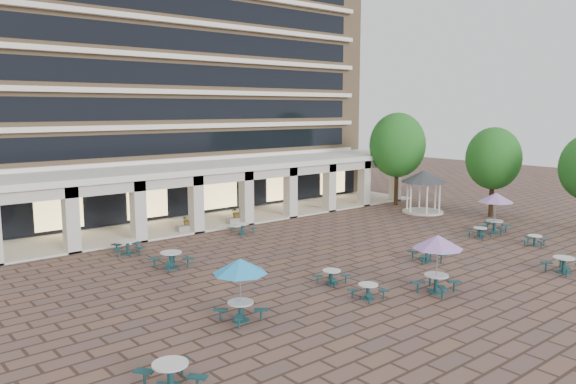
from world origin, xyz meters
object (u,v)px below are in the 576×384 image
picnic_table_2 (564,263)px  planter_right (236,216)px  picnic_table_0 (170,374)px  picnic_table_1 (368,290)px  gazebo (424,181)px  planter_left (187,225)px

picnic_table_2 → planter_right: planter_right is taller
picnic_table_0 → picnic_table_1: picnic_table_0 is taller
gazebo → planter_right: size_ratio=2.47×
picnic_table_1 → planter_right: planter_right is taller
picnic_table_0 → picnic_table_1: 10.89m
picnic_table_2 → gazebo: 17.40m
picnic_table_1 → gazebo: bearing=29.2°
picnic_table_0 → gazebo: 32.73m
picnic_table_2 → planter_right: (-6.04, 21.04, 0.11)m
gazebo → planter_right: (-14.41, 5.93, -2.01)m
picnic_table_2 → planter_right: bearing=117.0°
picnic_table_0 → planter_left: planter_left is taller
picnic_table_0 → planter_right: planter_right is taller
gazebo → planter_left: 19.58m
picnic_table_1 → gazebo: (19.19, 11.33, 2.20)m
picnic_table_0 → picnic_table_2: bearing=1.7°
planter_left → planter_right: 4.14m
picnic_table_1 → picnic_table_2: size_ratio=0.75×
planter_right → picnic_table_0: bearing=-129.3°
picnic_table_0 → planter_left: (11.40, 18.96, 0.00)m
picnic_table_1 → planter_right: 17.90m
picnic_table_1 → picnic_table_2: 11.47m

